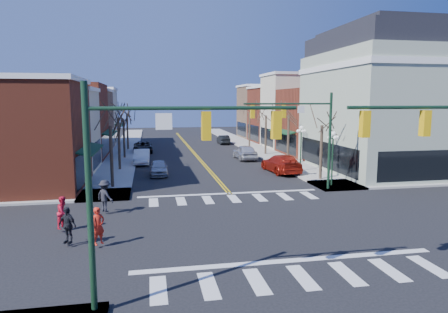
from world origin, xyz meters
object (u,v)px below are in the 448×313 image
car_right_mid (245,152)px  victorian_corner (388,100)px  pedestrian_red_b (64,212)px  pedestrian_dark_b (105,196)px  pedestrian_red_a (98,226)px  car_right_near (281,164)px  car_left_near (159,168)px  car_left_mid (142,157)px  car_right_far (223,140)px  lamppost_corner (333,149)px  lamppost_midblock (301,141)px  car_left_far (143,147)px  pedestrian_dark_a (67,225)px

car_right_mid → victorian_corner: bearing=140.1°
pedestrian_red_b → pedestrian_dark_b: bearing=-8.4°
pedestrian_red_a → car_right_near: bearing=6.6°
car_left_near → car_left_mid: bearing=104.3°
pedestrian_red_b → car_right_far: bearing=2.1°
lamppost_corner → car_left_near: 15.13m
victorian_corner → pedestrian_red_b: size_ratio=8.57×
car_left_near → car_right_far: size_ratio=0.96×
lamppost_corner → lamppost_midblock: size_ratio=1.00×
car_left_near → pedestrian_red_b: size_ratio=2.36×
victorian_corner → car_right_mid: victorian_corner is taller
pedestrian_red_a → pedestrian_red_b: (-2.03, 2.75, -0.03)m
car_right_far → car_left_far: bearing=33.8°
lamppost_corner → pedestrian_dark_b: 17.11m
car_left_far → pedestrian_dark_b: (-1.81, -28.04, 0.38)m
car_left_far → pedestrian_red_b: pedestrian_red_b is taller
car_left_near → lamppost_midblock: bearing=-2.9°
victorian_corner → pedestrian_dark_a: size_ratio=8.36×
car_left_far → pedestrian_dark_a: 33.30m
car_left_far → pedestrian_red_b: size_ratio=3.06×
lamppost_midblock → pedestrian_red_a: bearing=-134.3°
car_left_near → pedestrian_red_a: 17.70m
pedestrian_red_a → victorian_corner: bearing=-9.5°
car_left_mid → victorian_corner: bearing=-18.5°
car_left_far → pedestrian_red_a: pedestrian_red_a is taller
lamppost_corner → lamppost_midblock: (0.00, 6.50, 0.00)m
lamppost_midblock → pedestrian_dark_b: (-16.41, -10.99, -1.87)m
victorian_corner → pedestrian_red_a: victorian_corner is taller
pedestrian_red_b → pedestrian_dark_a: (0.63, -2.34, 0.02)m
car_left_near → car_right_far: bearing=67.8°
lamppost_midblock → car_right_far: size_ratio=1.06×
pedestrian_red_b → pedestrian_dark_b: pedestrian_dark_b is taller
pedestrian_dark_b → lamppost_midblock: bearing=-102.1°
lamppost_midblock → victorian_corner: bearing=-3.4°
lamppost_midblock → car_left_far: size_ratio=0.85×
victorian_corner → car_right_far: 28.53m
lamppost_midblock → car_left_far: lamppost_midblock is taller
victorian_corner → car_left_near: victorian_corner is taller
lamppost_midblock → pedestrian_dark_a: (-17.55, -16.11, -1.96)m
victorian_corner → car_left_mid: 25.02m
car_left_mid → pedestrian_red_a: (-1.54, -24.19, 0.25)m
victorian_corner → pedestrian_red_a: bearing=-146.8°
car_left_mid → car_left_far: bearing=91.1°
pedestrian_red_a → car_left_near: bearing=37.0°
car_right_near → pedestrian_red_b: bearing=36.6°
car_left_mid → car_left_far: (0.00, 9.38, -0.05)m
pedestrian_dark_b → car_right_far: bearing=-66.8°
car_left_near → car_left_mid: car_left_mid is taller
lamppost_corner → car_left_far: bearing=121.8°
pedestrian_red_a → lamppost_midblock: bearing=2.9°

